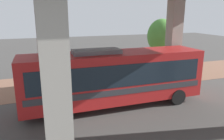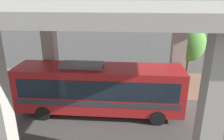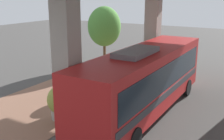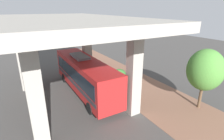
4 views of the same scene
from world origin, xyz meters
The scene contains 8 objects.
ground_plane centered at (0.00, 0.00, 0.00)m, with size 80.00×80.00×0.00m, color #474442.
sidewalk_strip centered at (-3.00, 0.00, 0.01)m, with size 6.00×40.00×0.02m.
overpass centered at (4.00, 0.00, 6.43)m, with size 9.40×17.25×7.42m.
bus centered at (2.41, -0.77, 1.96)m, with size 2.61×11.02×3.62m.
fire_hydrant centered at (-1.94, -1.88, 0.46)m, with size 0.52×0.25×0.92m.
planter_front centered at (-0.89, -3.46, 0.87)m, with size 1.53×1.53×1.76m.
planter_middle centered at (-1.54, -0.58, 0.89)m, with size 1.59×1.59×1.81m.
street_tree_near centered at (-4.88, 6.88, 3.41)m, with size 2.84×2.84×5.13m.
Camera 4 is at (8.15, 14.48, 8.09)m, focal length 28.00 mm.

